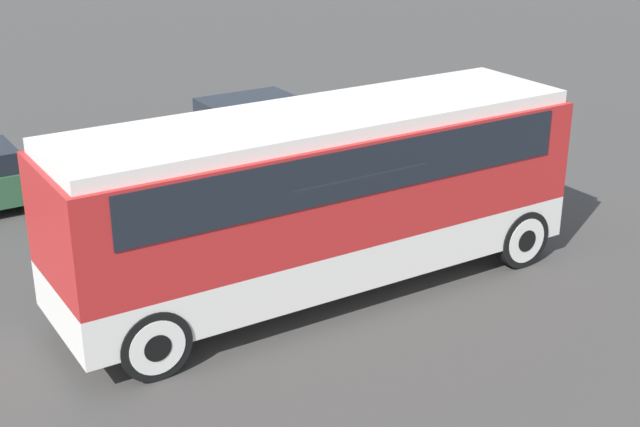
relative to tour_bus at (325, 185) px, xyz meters
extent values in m
plane|color=#423F3D|center=(-0.10, 0.00, -1.95)|extent=(120.00, 120.00, 0.00)
cube|color=silver|center=(-0.10, 0.00, -1.10)|extent=(9.18, 2.44, 0.77)
cube|color=red|center=(-0.10, 0.00, 0.18)|extent=(9.18, 2.44, 1.79)
cube|color=black|center=(-0.10, 0.00, 0.62)|extent=(8.08, 2.48, 0.80)
cube|color=silver|center=(-0.10, 0.00, 1.18)|extent=(9.00, 2.24, 0.22)
cube|color=red|center=(4.35, 0.00, -0.08)|extent=(0.36, 2.34, 2.04)
cylinder|color=black|center=(3.61, -1.11, -1.40)|extent=(1.11, 0.28, 1.11)
cylinder|color=silver|center=(3.61, -1.11, -1.40)|extent=(0.86, 0.30, 0.86)
cylinder|color=black|center=(3.61, -1.11, -1.40)|extent=(0.42, 0.32, 0.42)
cylinder|color=black|center=(3.61, 1.11, -1.40)|extent=(1.11, 0.28, 1.11)
cylinder|color=silver|center=(3.61, 1.11, -1.40)|extent=(0.86, 0.30, 0.86)
cylinder|color=black|center=(3.61, 1.11, -1.40)|extent=(0.42, 0.32, 0.42)
cylinder|color=black|center=(-3.64, -1.11, -1.40)|extent=(1.11, 0.28, 1.11)
cylinder|color=silver|center=(-3.64, -1.11, -1.40)|extent=(0.86, 0.30, 0.86)
cylinder|color=black|center=(-3.64, -1.11, -1.40)|extent=(0.42, 0.32, 0.42)
cylinder|color=black|center=(-3.64, 1.11, -1.40)|extent=(1.11, 0.28, 1.11)
cylinder|color=silver|center=(-3.64, 1.11, -1.40)|extent=(0.86, 0.30, 0.86)
cylinder|color=black|center=(-3.64, 1.11, -1.40)|extent=(0.42, 0.32, 0.42)
cube|color=silver|center=(2.81, 7.78, -1.40)|extent=(4.60, 1.77, 0.56)
cube|color=black|center=(2.63, 7.78, -0.84)|extent=(2.39, 1.59, 0.57)
cylinder|color=black|center=(4.61, 6.99, -1.59)|extent=(0.72, 0.22, 0.72)
cylinder|color=black|center=(4.61, 6.99, -1.59)|extent=(0.27, 0.26, 0.27)
cylinder|color=black|center=(4.61, 8.57, -1.59)|extent=(0.72, 0.22, 0.72)
cylinder|color=black|center=(4.61, 8.57, -1.59)|extent=(0.27, 0.26, 0.27)
cylinder|color=black|center=(1.02, 6.99, -1.59)|extent=(0.72, 0.22, 0.72)
cylinder|color=black|center=(1.02, 6.99, -1.59)|extent=(0.27, 0.26, 0.27)
cylinder|color=black|center=(1.02, 8.57, -1.59)|extent=(0.72, 0.22, 0.72)
cylinder|color=black|center=(1.02, 8.57, -1.59)|extent=(0.27, 0.26, 0.27)
cube|color=#7A6B5B|center=(3.52, 5.33, -1.39)|extent=(4.46, 1.71, 0.64)
cube|color=black|center=(3.34, 5.33, -0.82)|extent=(2.32, 1.54, 0.50)
cylinder|color=black|center=(5.29, 4.56, -1.62)|extent=(0.66, 0.22, 0.66)
cylinder|color=black|center=(5.29, 4.56, -1.62)|extent=(0.25, 0.26, 0.25)
cylinder|color=black|center=(5.29, 6.09, -1.62)|extent=(0.66, 0.22, 0.66)
cylinder|color=black|center=(5.29, 6.09, -1.62)|extent=(0.25, 0.26, 0.25)
cylinder|color=black|center=(1.75, 4.56, -1.62)|extent=(0.66, 0.22, 0.66)
cylinder|color=black|center=(1.75, 4.56, -1.62)|extent=(0.25, 0.26, 0.25)
cylinder|color=black|center=(1.75, 6.09, -1.62)|extent=(0.66, 0.22, 0.66)
cylinder|color=black|center=(1.75, 6.09, -1.62)|extent=(0.25, 0.26, 0.25)
cylinder|color=black|center=(-2.68, 6.36, -1.62)|extent=(0.66, 0.22, 0.66)
cylinder|color=black|center=(-2.68, 6.36, -1.62)|extent=(0.25, 0.26, 0.25)
cylinder|color=black|center=(-2.68, 7.88, -1.62)|extent=(0.66, 0.22, 0.66)
cylinder|color=black|center=(-2.68, 7.88, -1.62)|extent=(0.25, 0.26, 0.25)
camera|label=1|loc=(-7.58, -11.94, 5.16)|focal=50.00mm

